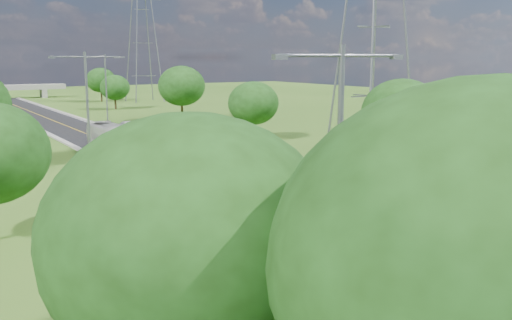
{
  "coord_description": "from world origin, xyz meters",
  "views": [
    {
      "loc": [
        -19.59,
        -3.93,
        9.54
      ],
      "look_at": [
        -0.39,
        26.79,
        3.0
      ],
      "focal_mm": 40.0,
      "sensor_mm": 36.0,
      "label": 1
    }
  ],
  "objects": [
    {
      "name": "tree_rd",
      "position": [
        17.0,
        76.0,
        5.27
      ],
      "size": [
        7.14,
        7.14,
        8.3
      ],
      "color": "black",
      "rests_on": "ground"
    },
    {
      "name": "bus_outbound",
      "position": [
        1.65,
        51.64,
        1.44
      ],
      "size": [
        2.54,
        9.99,
        2.77
      ],
      "primitive_type": "imported",
      "rotation": [
        0.0,
        0.0,
        3.12
      ],
      "color": "beige",
      "rests_on": "road"
    },
    {
      "name": "streetlight_near_left",
      "position": [
        -6.0,
        12.0,
        5.94
      ],
      "size": [
        5.9,
        0.25,
        10.0
      ],
      "color": "slate",
      "rests_on": "ground"
    },
    {
      "name": "tree_rc",
      "position": [
        15.0,
        52.0,
        4.33
      ],
      "size": [
        5.88,
        5.88,
        6.84
      ],
      "color": "black",
      "rests_on": "ground"
    },
    {
      "name": "tree_re",
      "position": [
        14.5,
        100.0,
        4.02
      ],
      "size": [
        5.46,
        5.46,
        6.35
      ],
      "color": "black",
      "rests_on": "ground"
    },
    {
      "name": "bus_inbound",
      "position": [
        -1.83,
        50.91,
        1.55
      ],
      "size": [
        2.66,
        10.72,
        2.98
      ],
      "primitive_type": "imported",
      "rotation": [
        0.0,
        0.0,
        0.01
      ],
      "color": "silver",
      "rests_on": "road"
    },
    {
      "name": "speed_limit_sign",
      "position": [
        5.2,
        37.98,
        1.6
      ],
      "size": [
        0.55,
        0.09,
        2.4
      ],
      "color": "slate",
      "rests_on": "ground"
    },
    {
      "name": "power_tower_near",
      "position": [
        22.0,
        40.0,
        14.01
      ],
      "size": [
        9.0,
        6.4,
        28.0
      ],
      "color": "slate",
      "rests_on": "ground"
    },
    {
      "name": "curb_left",
      "position": [
        -4.25,
        66.0,
        0.11
      ],
      "size": [
        0.5,
        150.0,
        0.22
      ],
      "primitive_type": "cube",
      "color": "gray",
      "rests_on": "ground"
    },
    {
      "name": "streetlight_far_right",
      "position": [
        6.0,
        78.0,
        5.94
      ],
      "size": [
        5.9,
        0.25,
        10.0
      ],
      "color": "slate",
      "rests_on": "ground"
    },
    {
      "name": "power_tower_far",
      "position": [
        26.0,
        115.0,
        14.01
      ],
      "size": [
        9.0,
        6.4,
        28.0
      ],
      "color": "slate",
      "rests_on": "ground"
    },
    {
      "name": "tree_lf",
      "position": [
        -11.0,
        2.0,
        5.89
      ],
      "size": [
        7.98,
        7.98,
        9.28
      ],
      "color": "black",
      "rests_on": "ground"
    },
    {
      "name": "curb_right",
      "position": [
        4.25,
        66.0,
        0.11
      ],
      "size": [
        0.5,
        150.0,
        0.22
      ],
      "primitive_type": "cube",
      "color": "gray",
      "rests_on": "ground"
    },
    {
      "name": "tree_rb",
      "position": [
        16.0,
        30.0,
        4.95
      ],
      "size": [
        6.72,
        6.72,
        7.82
      ],
      "color": "black",
      "rests_on": "ground"
    },
    {
      "name": "ground",
      "position": [
        0.0,
        60.0,
        0.0
      ],
      "size": [
        260.0,
        260.0,
        0.0
      ],
      "primitive_type": "plane",
      "color": "#335718",
      "rests_on": "ground"
    },
    {
      "name": "road",
      "position": [
        0.0,
        66.0,
        0.03
      ],
      "size": [
        8.0,
        150.0,
        0.06
      ],
      "primitive_type": "cube",
      "color": "black",
      "rests_on": "ground"
    },
    {
      "name": "tree_la",
      "position": [
        -14.0,
        8.0,
        5.27
      ],
      "size": [
        7.14,
        7.14,
        8.3
      ],
      "color": "black",
      "rests_on": "ground"
    },
    {
      "name": "streetlight_mid_left",
      "position": [
        -6.0,
        45.0,
        5.94
      ],
      "size": [
        5.9,
        0.25,
        10.0
      ],
      "color": "slate",
      "rests_on": "ground"
    },
    {
      "name": "tree_rf",
      "position": [
        18.0,
        120.0,
        4.64
      ],
      "size": [
        6.3,
        6.3,
        7.33
      ],
      "color": "black",
      "rests_on": "ground"
    }
  ]
}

